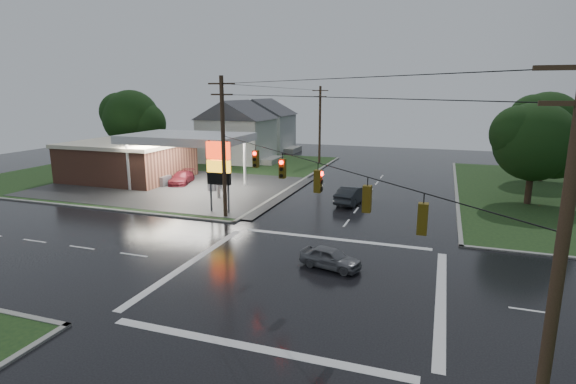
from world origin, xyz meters
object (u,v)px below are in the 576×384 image
(utility_pole_se, at_px, (560,263))
(house_far, at_px, (263,124))
(tree_nw_behind, at_px, (132,118))
(pylon_sign, at_px, (219,165))
(gas_station, at_px, (136,158))
(house_near, at_px, (237,131))
(utility_pole_n, at_px, (320,124))
(car_pump, at_px, (182,178))
(tree_ne_near, at_px, (536,142))
(tree_ne_far, at_px, (548,126))
(car_north, at_px, (352,195))
(car_crossing, at_px, (330,258))
(utility_pole_nw, at_px, (223,146))

(utility_pole_se, distance_m, house_far, 65.55)
(tree_nw_behind, bearing_deg, pylon_sign, -39.87)
(house_far, bearing_deg, gas_station, -97.50)
(house_near, bearing_deg, utility_pole_n, 9.91)
(utility_pole_n, relative_size, car_pump, 2.24)
(tree_ne_near, bearing_deg, house_far, 144.23)
(utility_pole_n, relative_size, tree_ne_far, 1.07)
(house_far, relative_size, car_north, 2.32)
(house_far, xyz_separation_m, car_crossing, (22.92, -46.05, -3.80))
(utility_pole_n, height_order, house_near, utility_pole_n)
(utility_pole_se, xyz_separation_m, house_far, (-31.45, 57.50, -1.32))
(utility_pole_nw, xyz_separation_m, car_crossing, (10.47, -7.55, -5.11))
(tree_nw_behind, bearing_deg, house_far, 56.56)
(pylon_sign, bearing_deg, tree_ne_far, 40.35)
(utility_pole_se, height_order, tree_nw_behind, utility_pole_se)
(utility_pole_se, bearing_deg, utility_pole_nw, 135.00)
(tree_ne_near, bearing_deg, utility_pole_se, -98.38)
(gas_station, xyz_separation_m, tree_ne_near, (39.82, 2.29, 3.01))
(house_near, distance_m, house_far, 12.04)
(utility_pole_nw, distance_m, tree_nw_behind, 31.82)
(utility_pole_n, bearing_deg, car_crossing, -73.80)
(utility_pole_n, height_order, house_far, utility_pole_n)
(gas_station, distance_m, utility_pole_nw, 19.38)
(house_near, bearing_deg, tree_ne_near, -21.76)
(gas_station, xyz_separation_m, house_near, (4.73, 16.30, 1.86))
(tree_ne_far, relative_size, car_crossing, 2.74)
(pylon_sign, relative_size, car_crossing, 1.67)
(house_far, xyz_separation_m, tree_nw_behind, (-11.89, -18.01, 1.77))
(gas_station, distance_m, house_far, 28.61)
(house_far, distance_m, car_pump, 28.59)
(pylon_sign, relative_size, car_pump, 1.28)
(utility_pole_n, distance_m, house_near, 11.67)
(gas_station, height_order, house_far, house_far)
(utility_pole_nw, relative_size, car_north, 2.31)
(utility_pole_nw, distance_m, car_pump, 15.46)
(gas_station, height_order, car_pump, gas_station)
(utility_pole_nw, distance_m, tree_ne_far, 36.20)
(house_near, bearing_deg, gas_station, -106.17)
(utility_pole_se, distance_m, utility_pole_n, 51.16)
(utility_pole_nw, height_order, car_pump, utility_pole_nw)
(car_crossing, xyz_separation_m, car_pump, (-20.91, 17.78, 0.07))
(tree_ne_near, bearing_deg, car_north, -162.41)
(utility_pole_nw, xyz_separation_m, house_far, (-12.45, 38.50, -1.32))
(tree_nw_behind, height_order, tree_ne_near, tree_nw_behind)
(utility_pole_nw, relative_size, tree_ne_near, 1.22)
(tree_nw_behind, bearing_deg, gas_station, -51.58)
(pylon_sign, bearing_deg, utility_pole_nw, -45.00)
(house_far, bearing_deg, pylon_sign, -73.02)
(house_far, height_order, car_north, house_far)
(gas_station, bearing_deg, car_pump, 0.25)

